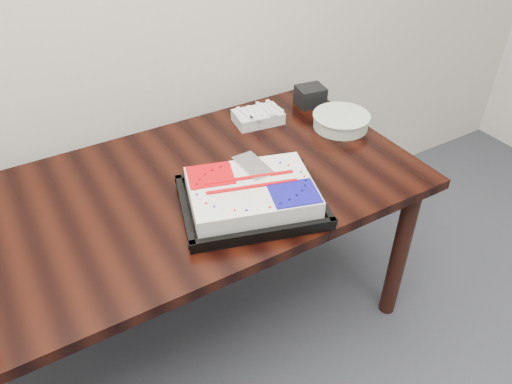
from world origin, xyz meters
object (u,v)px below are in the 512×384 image
cake_tray (251,196)px  napkin_box (310,96)px  plate_stack (341,121)px  table (174,211)px

cake_tray → napkin_box: cake_tray is taller
cake_tray → plate_stack: bearing=24.1°
table → plate_stack: bearing=4.0°
plate_stack → napkin_box: 0.23m
table → plate_stack: (0.79, 0.06, 0.12)m
cake_tray → plate_stack: 0.65m
napkin_box → cake_tray: bearing=-140.4°
plate_stack → cake_tray: bearing=-155.9°
cake_tray → plate_stack: cake_tray is taller
napkin_box → plate_stack: bearing=-91.8°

